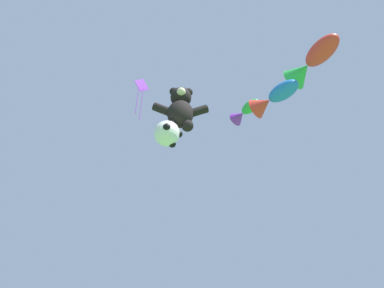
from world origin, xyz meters
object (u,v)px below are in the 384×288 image
fish_kite_emerald (245,112)px  fish_kite_cobalt (273,98)px  diamond_kite (141,90)px  soccer_ball_kite (167,134)px  fish_kite_crimson (311,62)px  teddy_bear_kite (181,109)px

fish_kite_emerald → fish_kite_cobalt: fish_kite_emerald is taller
fish_kite_emerald → fish_kite_cobalt: size_ratio=0.80×
fish_kite_cobalt → diamond_kite: size_ratio=0.81×
soccer_ball_kite → fish_kite_crimson: fish_kite_crimson is taller
teddy_bear_kite → diamond_kite: 2.70m
teddy_bear_kite → fish_kite_emerald: teddy_bear_kite is taller
fish_kite_emerald → fish_kite_crimson: 3.66m
teddy_bear_kite → fish_kite_cobalt: 3.96m
soccer_ball_kite → fish_kite_crimson: bearing=-19.9°
soccer_ball_kite → fish_kite_cobalt: fish_kite_cobalt is taller
fish_kite_emerald → fish_kite_crimson: bearing=-53.5°
fish_kite_cobalt → diamond_kite: 6.29m
teddy_bear_kite → diamond_kite: bearing=162.9°
fish_kite_cobalt → fish_kite_crimson: bearing=-39.4°
teddy_bear_kite → fish_kite_emerald: bearing=14.4°
teddy_bear_kite → fish_kite_cobalt: size_ratio=1.17×
teddy_bear_kite → fish_kite_crimson: bearing=-22.1°
teddy_bear_kite → fish_kite_crimson: 5.76m
fish_kite_emerald → diamond_kite: size_ratio=0.65×
fish_kite_crimson → diamond_kite: 7.79m
diamond_kite → soccer_ball_kite: bearing=-24.2°
fish_kite_emerald → fish_kite_cobalt: bearing=-67.3°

